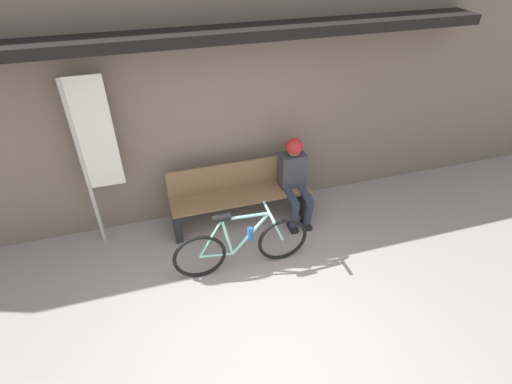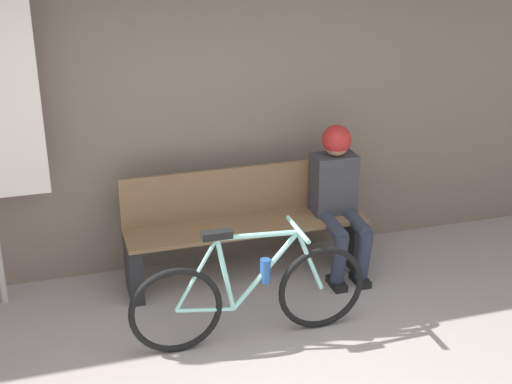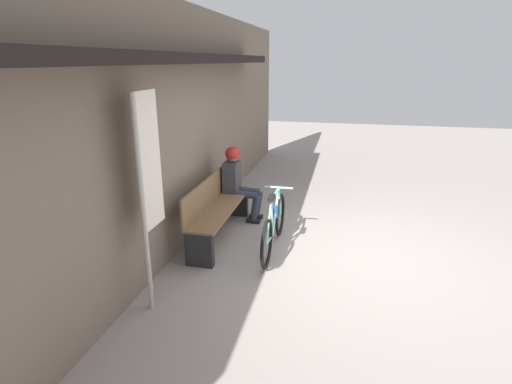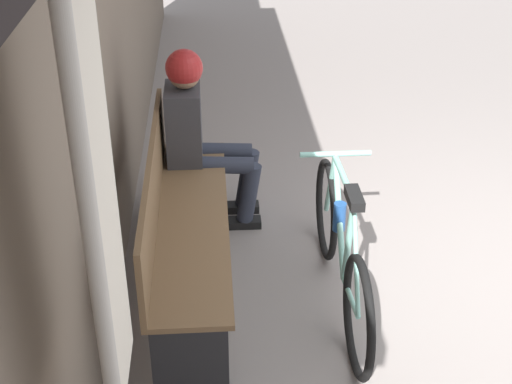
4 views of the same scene
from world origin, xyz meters
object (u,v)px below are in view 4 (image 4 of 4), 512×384
Objects in this scene: bicycle at (341,251)px; person_seated at (199,126)px; park_bench_near at (181,225)px; banner_pole at (106,260)px.

bicycle is 1.26m from person_seated.
park_bench_near is 1.95m from banner_pole.
banner_pole is at bearing 145.92° from bicycle.
bicycle is at bearing -103.56° from park_bench_near.
park_bench_near is 0.91m from bicycle.
park_bench_near is 1.57× the size of person_seated.
park_bench_near reaches higher than bicycle.
person_seated is (0.94, 0.76, 0.35)m from bicycle.
park_bench_near is 0.79m from person_seated.
person_seated reaches higher than bicycle.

